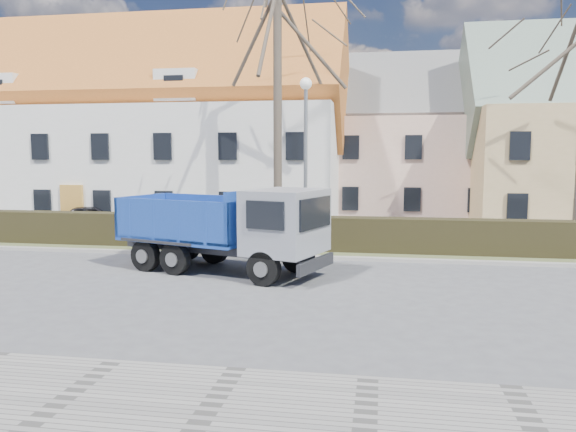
% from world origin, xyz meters
% --- Properties ---
extents(ground, '(120.00, 120.00, 0.00)m').
position_xyz_m(ground, '(0.00, 0.00, 0.00)').
color(ground, '#4C4C4F').
extents(curb_far, '(80.00, 0.30, 0.12)m').
position_xyz_m(curb_far, '(0.00, 4.60, 0.06)').
color(curb_far, gray).
rests_on(curb_far, ground).
extents(grass_strip, '(80.00, 3.00, 0.10)m').
position_xyz_m(grass_strip, '(0.00, 6.20, 0.05)').
color(grass_strip, '#48502D').
rests_on(grass_strip, ground).
extents(hedge, '(60.00, 0.90, 1.30)m').
position_xyz_m(hedge, '(0.00, 6.00, 0.65)').
color(hedge, black).
rests_on(hedge, ground).
extents(building_white, '(26.80, 10.80, 9.50)m').
position_xyz_m(building_white, '(-13.00, 16.00, 4.75)').
color(building_white, silver).
rests_on(building_white, ground).
extents(building_pink, '(10.80, 8.80, 8.00)m').
position_xyz_m(building_pink, '(4.00, 20.00, 4.00)').
color(building_pink, '#D4AA96').
rests_on(building_pink, ground).
extents(tree_1, '(9.20, 9.20, 12.65)m').
position_xyz_m(tree_1, '(-2.00, 8.50, 6.33)').
color(tree_1, '#43392E').
rests_on(tree_1, ground).
extents(dump_truck, '(7.40, 4.63, 2.78)m').
position_xyz_m(dump_truck, '(-2.81, 2.03, 1.39)').
color(dump_truck, navy).
rests_on(dump_truck, ground).
extents(streetlight, '(0.53, 0.53, 6.76)m').
position_xyz_m(streetlight, '(-0.60, 7.00, 3.38)').
color(streetlight, gray).
rests_on(streetlight, ground).
extents(cart_frame, '(0.72, 0.54, 0.59)m').
position_xyz_m(cart_frame, '(-3.41, 4.00, 0.30)').
color(cart_frame, silver).
rests_on(cart_frame, ground).
extents(parked_car_a, '(3.79, 2.58, 1.20)m').
position_xyz_m(parked_car_a, '(-11.86, 10.92, 0.60)').
color(parked_car_a, black).
rests_on(parked_car_a, ground).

